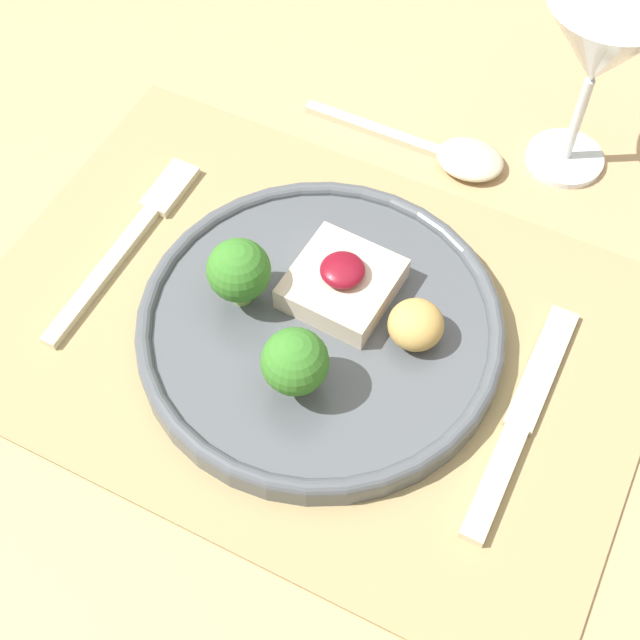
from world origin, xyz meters
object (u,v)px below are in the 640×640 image
Objects in this scene: spoon at (452,154)px; wine_glass_near at (601,47)px; dinner_plate at (319,323)px; fork at (133,235)px; knife at (515,433)px.

spoon is 1.12× the size of wine_glass_near.
dinner_plate is at bearing -113.05° from wine_glass_near.
wine_glass_near is at bearing 27.64° from spoon.
dinner_plate is at bearing -8.15° from fork.
fork is at bearing 174.59° from dinner_plate.
wine_glass_near is (0.08, 0.04, 0.11)m from spoon.
wine_glass_near is (-0.05, 0.25, 0.11)m from knife.
spoon is (-0.13, 0.21, 0.00)m from knife.
spoon is at bearing 84.25° from dinner_plate.
knife is 0.25m from spoon.
dinner_plate reaches higher than spoon.
spoon is (0.02, 0.20, -0.01)m from dinner_plate.
knife is at bearing -7.76° from fork.
fork is 0.32m from knife.
fork is at bearing -139.92° from wine_glass_near.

